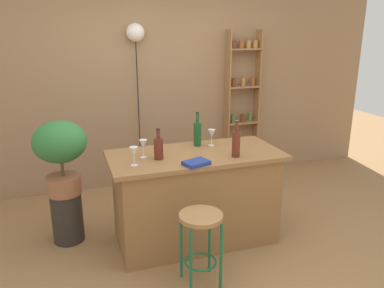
# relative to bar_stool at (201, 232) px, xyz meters

# --- Properties ---
(ground) EXTENTS (12.00, 12.00, 0.00)m
(ground) POSITION_rel_bar_stool_xyz_m (0.19, 0.37, -0.47)
(ground) COLOR olive
(back_wall) EXTENTS (6.40, 0.10, 2.80)m
(back_wall) POSITION_rel_bar_stool_xyz_m (0.19, 2.32, 0.93)
(back_wall) COLOR #997551
(back_wall) RESTS_ON ground
(kitchen_counter) EXTENTS (1.61, 0.75, 0.89)m
(kitchen_counter) POSITION_rel_bar_stool_xyz_m (0.19, 0.67, -0.02)
(kitchen_counter) COLOR olive
(kitchen_counter) RESTS_ON ground
(bar_stool) EXTENTS (0.35, 0.35, 0.62)m
(bar_stool) POSITION_rel_bar_stool_xyz_m (0.00, 0.00, 0.00)
(bar_stool) COLOR #196642
(bar_stool) RESTS_ON ground
(spice_shelf) EXTENTS (0.46, 0.16, 1.99)m
(spice_shelf) POSITION_rel_bar_stool_xyz_m (1.39, 2.17, 0.57)
(spice_shelf) COLOR #9E7042
(spice_shelf) RESTS_ON ground
(plant_stool) EXTENTS (0.29, 0.29, 0.50)m
(plant_stool) POSITION_rel_bar_stool_xyz_m (-1.00, 1.05, -0.22)
(plant_stool) COLOR #2D2823
(plant_stool) RESTS_ON ground
(potted_plant) EXTENTS (0.49, 0.44, 0.71)m
(potted_plant) POSITION_rel_bar_stool_xyz_m (-1.00, 1.05, 0.47)
(potted_plant) COLOR #935B3D
(potted_plant) RESTS_ON plant_stool
(bottle_vinegar) EXTENTS (0.08, 0.08, 0.28)m
(bottle_vinegar) POSITION_rel_bar_stool_xyz_m (-0.17, 0.62, 0.53)
(bottle_vinegar) COLOR #5B2319
(bottle_vinegar) RESTS_ON kitchen_counter
(bottle_soda_blue) EXTENTS (0.08, 0.08, 0.34)m
(bottle_soda_blue) POSITION_rel_bar_stool_xyz_m (0.29, 0.89, 0.55)
(bottle_soda_blue) COLOR #194C23
(bottle_soda_blue) RESTS_ON kitchen_counter
(bottle_spirits_clear) EXTENTS (0.07, 0.07, 0.33)m
(bottle_spirits_clear) POSITION_rel_bar_stool_xyz_m (0.50, 0.46, 0.55)
(bottle_spirits_clear) COLOR #5B2319
(bottle_spirits_clear) RESTS_ON kitchen_counter
(wine_glass_left) EXTENTS (0.07, 0.07, 0.16)m
(wine_glass_left) POSITION_rel_bar_stool_xyz_m (-0.41, 0.53, 0.54)
(wine_glass_left) COLOR silver
(wine_glass_left) RESTS_ON kitchen_counter
(wine_glass_center) EXTENTS (0.07, 0.07, 0.16)m
(wine_glass_center) POSITION_rel_bar_stool_xyz_m (0.42, 0.85, 0.54)
(wine_glass_center) COLOR silver
(wine_glass_center) RESTS_ON kitchen_counter
(wine_glass_right) EXTENTS (0.07, 0.07, 0.16)m
(wine_glass_right) POSITION_rel_bar_stool_xyz_m (-0.29, 0.71, 0.54)
(wine_glass_right) COLOR silver
(wine_glass_right) RESTS_ON kitchen_counter
(cookbook) EXTENTS (0.25, 0.21, 0.03)m
(cookbook) POSITION_rel_bar_stool_xyz_m (0.09, 0.37, 0.44)
(cookbook) COLOR navy
(cookbook) RESTS_ON kitchen_counter
(pendant_globe_light) EXTENTS (0.22, 0.22, 2.07)m
(pendant_globe_light) POSITION_rel_bar_stool_xyz_m (-0.04, 2.21, 1.47)
(pendant_globe_light) COLOR black
(pendant_globe_light) RESTS_ON ground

